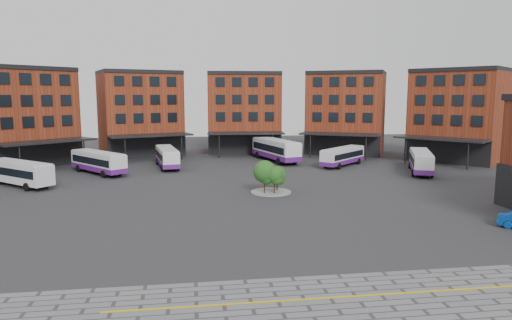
{
  "coord_description": "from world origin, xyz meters",
  "views": [
    {
      "loc": [
        -6.39,
        -35.77,
        10.56
      ],
      "look_at": [
        -0.02,
        9.29,
        4.0
      ],
      "focal_mm": 32.0,
      "sensor_mm": 36.0,
      "label": 1
    }
  ],
  "objects": [
    {
      "name": "ground",
      "position": [
        0.0,
        0.0,
        0.0
      ],
      "size": [
        160.0,
        160.0,
        0.0
      ],
      "primitive_type": "plane",
      "color": "#28282B",
      "rests_on": "ground"
    },
    {
      "name": "yellow_line",
      "position": [
        2.0,
        -14.0,
        0.03
      ],
      "size": [
        26.0,
        0.15,
        0.02
      ],
      "primitive_type": "cube",
      "color": "gold",
      "rests_on": "paving_zone"
    },
    {
      "name": "main_building",
      "position": [
        -4.77,
        38.25,
        7.23
      ],
      "size": [
        94.14,
        42.48,
        14.6
      ],
      "color": "maroon",
      "rests_on": "ground"
    },
    {
      "name": "tree_island",
      "position": [
        1.91,
        11.63,
        1.95
      ],
      "size": [
        4.4,
        4.4,
        3.64
      ],
      "color": "gray",
      "rests_on": "ground"
    },
    {
      "name": "bus_a",
      "position": [
        -26.27,
        19.49,
        1.72
      ],
      "size": [
        9.3,
        8.48,
        2.91
      ],
      "rotation": [
        0.0,
        0.0,
        0.86
      ],
      "color": "silver",
      "rests_on": "ground"
    },
    {
      "name": "bus_b",
      "position": [
        -18.9,
        27.01,
        1.61
      ],
      "size": [
        8.58,
        9.68,
        2.97
      ],
      "rotation": [
        0.0,
        0.0,
        0.69
      ],
      "color": "silver",
      "rests_on": "ground"
    },
    {
      "name": "bus_c",
      "position": [
        -10.02,
        31.16,
        1.55
      ],
      "size": [
        4.03,
        10.41,
        2.86
      ],
      "rotation": [
        0.0,
        0.0,
        0.17
      ],
      "color": "white",
      "rests_on": "ground"
    },
    {
      "name": "bus_d",
      "position": [
        6.79,
        35.19,
        1.88
      ],
      "size": [
        6.0,
        12.61,
        3.47
      ],
      "rotation": [
        0.0,
        0.0,
        0.27
      ],
      "color": "white",
      "rests_on": "ground"
    },
    {
      "name": "bus_e",
      "position": [
        15.76,
        28.84,
        1.48
      ],
      "size": [
        8.61,
        8.31,
        2.74
      ],
      "rotation": [
        0.0,
        0.0,
        -0.81
      ],
      "color": "white",
      "rests_on": "ground"
    },
    {
      "name": "bus_f",
      "position": [
        24.3,
        21.59,
        1.6
      ],
      "size": [
        6.33,
        10.58,
        2.95
      ],
      "rotation": [
        0.0,
        0.0,
        -0.4
      ],
      "color": "silver",
      "rests_on": "ground"
    }
  ]
}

